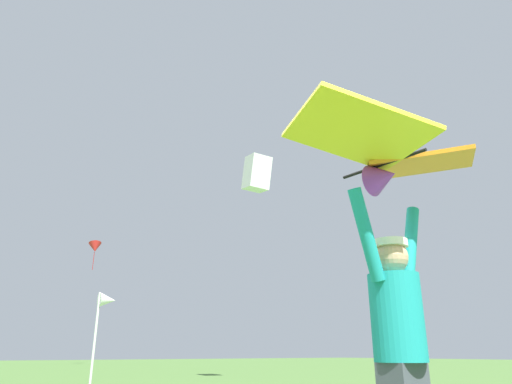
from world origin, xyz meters
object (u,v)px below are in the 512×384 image
(held_stunt_kite, at_px, (391,156))
(kite_flyer_person, at_px, (399,343))
(marker_flag, at_px, (105,307))
(distant_kite_red_high_right, at_px, (95,247))
(distant_kite_white_low_right, at_px, (257,173))

(held_stunt_kite, bearing_deg, kite_flyer_person, 95.89)
(marker_flag, bearing_deg, held_stunt_kite, -89.42)
(held_stunt_kite, xyz_separation_m, marker_flag, (-0.06, 6.03, -0.63))
(kite_flyer_person, xyz_separation_m, distant_kite_red_high_right, (7.51, 34.33, 7.74))
(held_stunt_kite, xyz_separation_m, distant_kite_white_low_right, (6.40, 10.74, 4.81))
(held_stunt_kite, bearing_deg, distant_kite_red_high_right, 77.70)
(kite_flyer_person, bearing_deg, distant_kite_white_low_right, 59.01)
(distant_kite_white_low_right, bearing_deg, held_stunt_kite, -120.77)
(distant_kite_white_low_right, height_order, distant_kite_red_high_right, distant_kite_red_high_right)
(held_stunt_kite, distance_m, distant_kite_white_low_right, 13.40)
(distant_kite_white_low_right, bearing_deg, kite_flyer_person, -120.99)
(kite_flyer_person, bearing_deg, marker_flag, 90.51)
(kite_flyer_person, height_order, distant_kite_white_low_right, distant_kite_white_low_right)
(kite_flyer_person, relative_size, held_stunt_kite, 1.02)
(kite_flyer_person, distance_m, marker_flag, 5.99)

